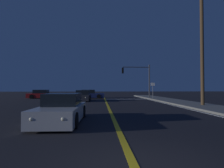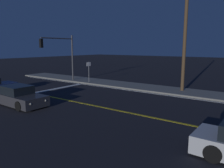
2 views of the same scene
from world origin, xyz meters
name	(u,v)px [view 1 (image 1 of 2)]	position (x,y,z in m)	size (l,w,h in m)	color
sidewalk_right	(198,106)	(7.86, 11.73, 0.07)	(3.20, 42.23, 0.15)	slate
lane_line_center	(108,107)	(0.00, 11.73, 0.01)	(0.20, 39.88, 0.01)	gold
lane_line_edge_right	(178,107)	(6.01, 11.73, 0.01)	(0.16, 39.88, 0.01)	white
stop_bar	(127,99)	(3.13, 21.96, 0.01)	(6.26, 0.50, 0.01)	white
car_far_approaching_navy	(90,95)	(-2.33, 24.98, 0.58)	(4.54, 1.93, 1.34)	navy
car_following_oncoming_silver	(62,110)	(-2.48, 5.39, 0.58)	(1.93, 4.46, 1.34)	#B2B5BA
car_lead_oncoming_red	(42,95)	(-9.72, 25.21, 0.58)	(4.56, 2.05, 1.34)	maroon
car_side_waiting_charcoal	(83,96)	(-2.88, 19.33, 0.58)	(1.94, 4.40, 1.34)	#2D2D33
traffic_signal_near_right	(139,76)	(5.38, 24.26, 3.58)	(4.45, 0.28, 5.30)	#38383D
utility_pole_right	(202,39)	(8.16, 11.59, 5.89)	(1.97, 0.30, 11.32)	#4C3823
street_sign_corner	(153,88)	(6.76, 21.46, 1.61)	(0.56, 0.08, 2.39)	slate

